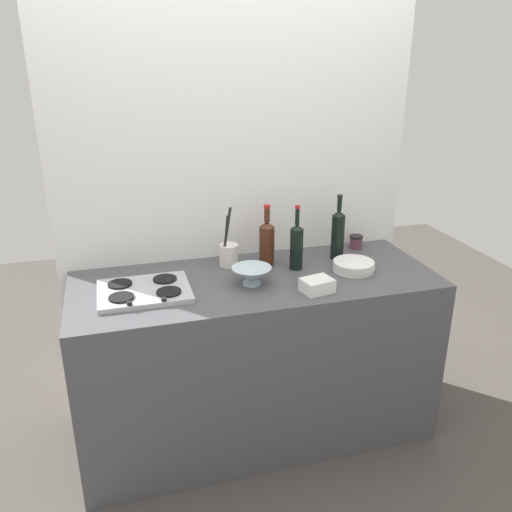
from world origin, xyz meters
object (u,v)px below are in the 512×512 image
at_px(plate_stack, 354,266).
at_px(mixing_bowl, 252,275).
at_px(utensil_crock, 229,254).
at_px(condiment_jar_front, 356,242).
at_px(wine_bottle_mid_right, 338,234).
at_px(butter_dish, 317,285).
at_px(wine_bottle_leftmost, 267,242).
at_px(wine_bottle_mid_left, 296,245).
at_px(stovetop_hob, 144,291).

xyz_separation_m(plate_stack, mixing_bowl, (-0.54, -0.02, 0.02)).
relative_size(utensil_crock, condiment_jar_front, 4.24).
relative_size(wine_bottle_mid_right, butter_dish, 2.52).
bearing_deg(utensil_crock, plate_stack, -22.66).
bearing_deg(utensil_crock, wine_bottle_leftmost, -13.11).
distance_m(plate_stack, butter_dish, 0.33).
distance_m(wine_bottle_leftmost, condiment_jar_front, 0.58).
xyz_separation_m(butter_dish, utensil_crock, (-0.32, 0.43, 0.03)).
xyz_separation_m(utensil_crock, condiment_jar_front, (0.75, 0.05, -0.03)).
distance_m(mixing_bowl, utensil_crock, 0.27).
height_order(wine_bottle_mid_right, condiment_jar_front, wine_bottle_mid_right).
bearing_deg(condiment_jar_front, utensil_crock, -175.88).
xyz_separation_m(plate_stack, wine_bottle_mid_right, (-0.01, 0.19, 0.11)).
distance_m(wine_bottle_leftmost, wine_bottle_mid_left, 0.16).
bearing_deg(wine_bottle_leftmost, plate_stack, -26.85).
bearing_deg(butter_dish, wine_bottle_leftmost, 108.48).
xyz_separation_m(wine_bottle_leftmost, condiment_jar_front, (0.56, 0.10, -0.09)).
bearing_deg(wine_bottle_mid_right, condiment_jar_front, 33.68).
xyz_separation_m(wine_bottle_leftmost, wine_bottle_mid_right, (0.39, -0.01, 0.01)).
bearing_deg(plate_stack, condiment_jar_front, 62.28).
distance_m(stovetop_hob, butter_dish, 0.80).
distance_m(plate_stack, wine_bottle_leftmost, 0.46).
bearing_deg(plate_stack, wine_bottle_mid_right, 92.95).
bearing_deg(butter_dish, plate_stack, 33.41).
height_order(wine_bottle_mid_right, butter_dish, wine_bottle_mid_right).
height_order(stovetop_hob, wine_bottle_leftmost, wine_bottle_leftmost).
height_order(wine_bottle_leftmost, butter_dish, wine_bottle_leftmost).
bearing_deg(mixing_bowl, plate_stack, 1.70).
bearing_deg(mixing_bowl, wine_bottle_leftmost, 57.10).
height_order(stovetop_hob, condiment_jar_front, condiment_jar_front).
distance_m(stovetop_hob, condiment_jar_front, 1.24).
bearing_deg(wine_bottle_mid_right, plate_stack, -87.05).
height_order(mixing_bowl, utensil_crock, utensil_crock).
bearing_deg(wine_bottle_mid_left, utensil_crock, 157.33).
xyz_separation_m(wine_bottle_mid_right, butter_dish, (-0.26, -0.37, -0.11)).
bearing_deg(wine_bottle_mid_right, wine_bottle_mid_left, -163.62).
distance_m(wine_bottle_mid_left, mixing_bowl, 0.31).
distance_m(plate_stack, mixing_bowl, 0.54).
height_order(wine_bottle_leftmost, utensil_crock, wine_bottle_leftmost).
relative_size(plate_stack, butter_dish, 1.54).
bearing_deg(wine_bottle_mid_left, plate_stack, -22.66).
relative_size(plate_stack, wine_bottle_leftmost, 0.66).
height_order(wine_bottle_leftmost, mixing_bowl, wine_bottle_leftmost).
distance_m(wine_bottle_mid_left, butter_dish, 0.31).
bearing_deg(wine_bottle_mid_left, butter_dish, -90.41).
relative_size(wine_bottle_leftmost, mixing_bowl, 1.69).
bearing_deg(mixing_bowl, wine_bottle_mid_right, 21.13).
height_order(stovetop_hob, plate_stack, plate_stack).
height_order(butter_dish, utensil_crock, utensil_crock).
distance_m(mixing_bowl, condiment_jar_front, 0.77).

